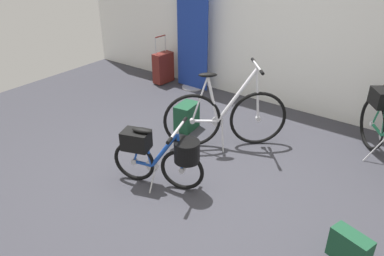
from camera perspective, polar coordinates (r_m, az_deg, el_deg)
The scene contains 8 objects.
ground_plane at distance 4.06m, azimuth -1.04°, elevation -8.63°, with size 8.08×8.08×0.00m, color #38383F.
back_wall at distance 5.60m, azimuth 15.55°, elevation 16.45°, with size 8.08×0.10×2.79m, color white.
floor_banner_stand at distance 6.25m, azimuth 0.05°, elevation 13.31°, with size 0.60×0.36×1.85m.
folding_bike_foreground at distance 3.85m, azimuth -4.69°, elevation -3.90°, with size 0.97×0.54×0.72m.
display_bike_right at distance 4.59m, azimuth 5.09°, elevation 1.71°, with size 1.17×1.03×1.05m.
rolling_suitcase at distance 6.65m, azimuth -4.40°, elevation 9.16°, with size 0.21×0.37×0.83m.
backpack_on_floor at distance 5.07m, azimuth -0.86°, elevation 1.73°, with size 0.28×0.36×0.36m.
handbag_on_floor at distance 3.43m, azimuth 22.88°, elevation -16.43°, with size 0.35×0.25×0.28m.
Camera 1 is at (1.99, -2.58, 2.42)m, focal length 35.10 mm.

